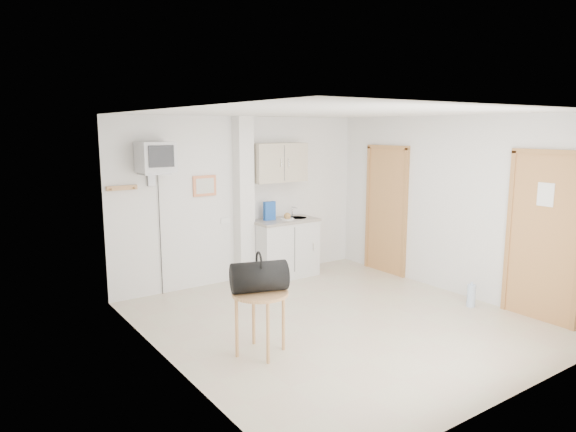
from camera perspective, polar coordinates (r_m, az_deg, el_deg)
ground at (r=6.42m, az=5.45°, el=-11.55°), size 4.50×4.50×0.00m
room_envelope at (r=6.26m, az=6.83°, el=2.44°), size 4.24×4.54×2.55m
kitchenette at (r=8.07m, az=-0.56°, el=-1.14°), size 1.03×0.58×2.10m
crt_television at (r=7.01m, az=-14.52°, el=6.24°), size 0.44×0.45×2.15m
round_table at (r=5.35m, az=-3.11°, el=-9.40°), size 0.59×0.59×0.67m
duffel_bag at (r=5.29m, az=-3.23°, el=-6.71°), size 0.64×0.47×0.42m
water_bottle at (r=7.25m, az=19.69°, el=-8.32°), size 0.11×0.11×0.33m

